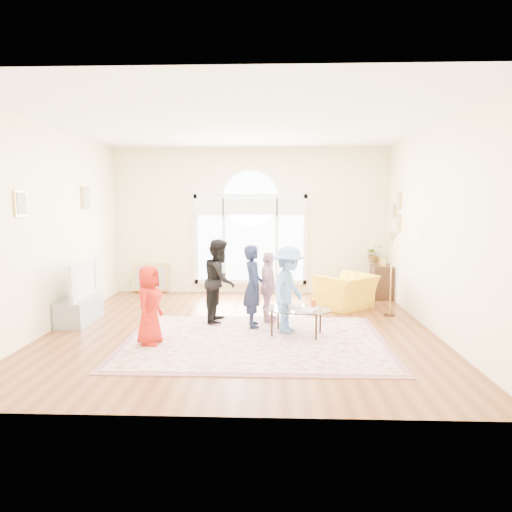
{
  "coord_description": "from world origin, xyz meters",
  "views": [
    {
      "loc": [
        0.49,
        -7.09,
        2.02
      ],
      "look_at": [
        0.22,
        0.3,
        1.15
      ],
      "focal_mm": 32.0,
      "sensor_mm": 36.0,
      "label": 1
    }
  ],
  "objects_px": {
    "coffee_table": "(297,310)",
    "television": "(79,280)",
    "tv_console": "(80,310)",
    "area_rug": "(255,341)",
    "armchair": "(346,292)"
  },
  "relations": [
    {
      "from": "coffee_table",
      "to": "television",
      "type": "bearing_deg",
      "value": -174.4
    },
    {
      "from": "tv_console",
      "to": "television",
      "type": "height_order",
      "value": "television"
    },
    {
      "from": "television",
      "to": "coffee_table",
      "type": "distance_m",
      "value": 3.67
    },
    {
      "from": "area_rug",
      "to": "tv_console",
      "type": "xyz_separation_m",
      "value": [
        -2.99,
        0.92,
        0.2
      ]
    },
    {
      "from": "area_rug",
      "to": "armchair",
      "type": "relative_size",
      "value": 3.61
    },
    {
      "from": "tv_console",
      "to": "coffee_table",
      "type": "relative_size",
      "value": 0.84
    },
    {
      "from": "area_rug",
      "to": "television",
      "type": "relative_size",
      "value": 3.32
    },
    {
      "from": "armchair",
      "to": "area_rug",
      "type": "bearing_deg",
      "value": 9.88
    },
    {
      "from": "area_rug",
      "to": "tv_console",
      "type": "relative_size",
      "value": 3.6
    },
    {
      "from": "armchair",
      "to": "coffee_table",
      "type": "bearing_deg",
      "value": 17.95
    },
    {
      "from": "tv_console",
      "to": "coffee_table",
      "type": "bearing_deg",
      "value": -9.48
    },
    {
      "from": "coffee_table",
      "to": "armchair",
      "type": "distance_m",
      "value": 2.1
    },
    {
      "from": "coffee_table",
      "to": "area_rug",
      "type": "bearing_deg",
      "value": -137.51
    },
    {
      "from": "tv_console",
      "to": "area_rug",
      "type": "bearing_deg",
      "value": -17.19
    },
    {
      "from": "tv_console",
      "to": "armchair",
      "type": "distance_m",
      "value": 4.81
    }
  ]
}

